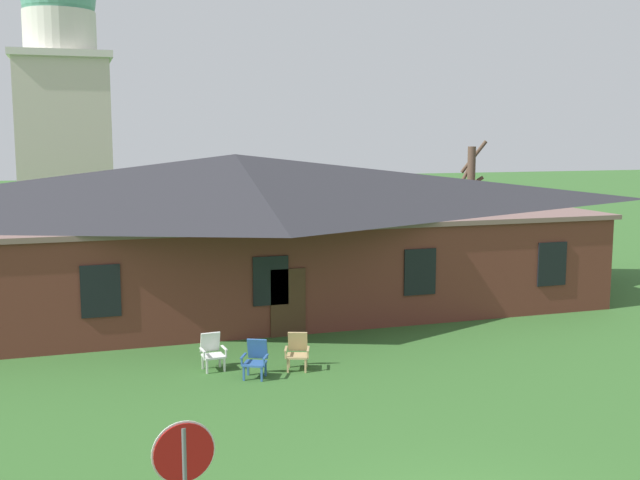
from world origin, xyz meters
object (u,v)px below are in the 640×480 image
Objects in this scene: lawn_chair_near_door at (256,358)px; lawn_chair_left_end at (297,350)px; lawn_chair_by_porch at (212,351)px; stop_sign at (184,480)px.

lawn_chair_left_end is (1.20, 0.34, 0.00)m from lawn_chair_near_door.
lawn_chair_near_door is (0.95, -1.00, 0.00)m from lawn_chair_by_porch.
lawn_chair_left_end is (4.29, 9.75, -1.39)m from stop_sign.
lawn_chair_near_door is (3.09, 9.41, -1.39)m from stop_sign.
stop_sign reaches higher than lawn_chair_near_door.
lawn_chair_by_porch is 2.24m from lawn_chair_left_end.
lawn_chair_left_end is at bearing 15.69° from lawn_chair_near_door.
stop_sign is 10.74m from lawn_chair_left_end.
lawn_chair_by_porch is 1.00× the size of lawn_chair_left_end.
stop_sign is 10.00m from lawn_chair_near_door.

